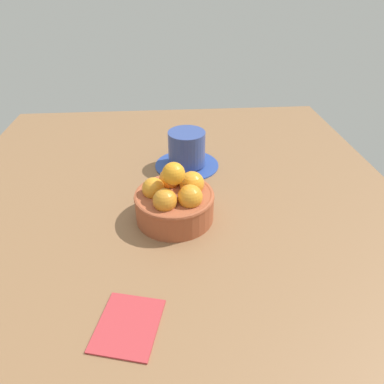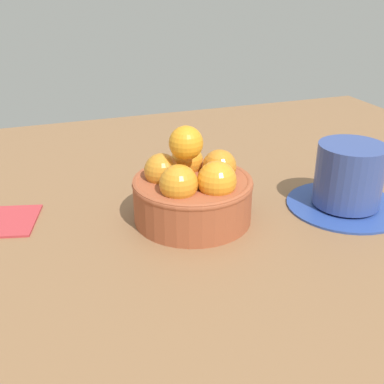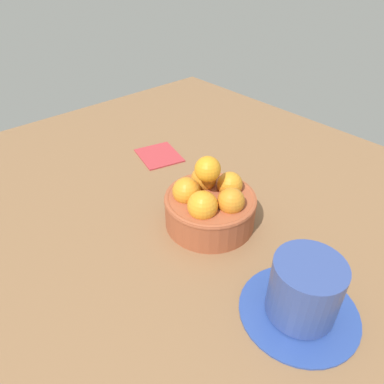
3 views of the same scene
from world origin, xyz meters
The scene contains 3 objects.
ground_plane centered at (0.00, 0.00, -2.25)cm, with size 120.29×98.88×4.50cm, color brown.
terracotta_bowl centered at (-0.03, -0.06, 4.18)cm, with size 15.25×15.25×12.56cm.
coffee_cup centered at (20.69, -3.69, 3.94)cm, with size 15.61×15.61×8.90cm.
Camera 2 is at (-18.23, -51.26, 29.31)cm, focal length 44.42 mm.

